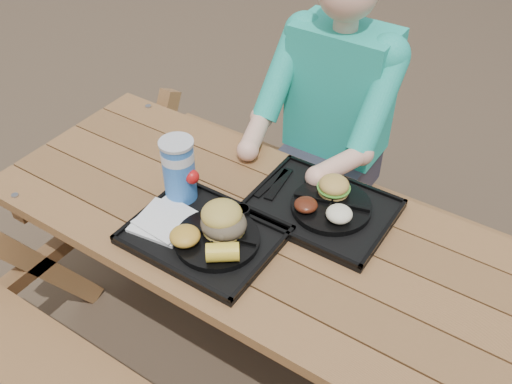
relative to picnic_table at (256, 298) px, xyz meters
The scene contains 18 objects.
ground 0.38m from the picnic_table, ahead, with size 60.00×60.00×0.00m, color #999999.
picnic_table is the anchor object (origin of this frame).
tray_near 0.42m from the picnic_table, 123.94° to the right, with size 0.45×0.35×0.02m, color black.
tray_far 0.44m from the picnic_table, 47.70° to the left, with size 0.45×0.35×0.02m, color black.
plate_near 0.43m from the picnic_table, 105.74° to the right, with size 0.26×0.26×0.02m, color black.
plate_far 0.47m from the picnic_table, 44.10° to the left, with size 0.26×0.26×0.02m, color black.
napkin_stack 0.50m from the picnic_table, 142.68° to the right, with size 0.17×0.17×0.02m, color white.
soda_cup 0.57m from the picnic_table, behind, with size 0.10×0.10×0.21m, color blue.
condiment_bbq 0.42m from the picnic_table, 168.79° to the right, with size 0.05×0.05×0.03m, color black.
condiment_mustard 0.41m from the picnic_table, 161.86° to the right, with size 0.05×0.05×0.03m, color yellow.
sandwich 0.50m from the picnic_table, 110.01° to the right, with size 0.13×0.13×0.14m, color gold, non-canonical shape.
mac_cheese 0.50m from the picnic_table, 116.60° to the right, with size 0.09×0.09×0.05m, color gold.
corn_cob 0.49m from the picnic_table, 83.14° to the right, with size 0.09×0.09×0.06m, color yellow, non-canonical shape.
cutlery_far 0.44m from the picnic_table, 98.55° to the left, with size 0.03×0.18×0.01m, color black.
burger 0.54m from the picnic_table, 55.44° to the left, with size 0.10×0.10×0.09m, color gold, non-canonical shape.
baked_beans 0.46m from the picnic_table, 41.75° to the left, with size 0.08×0.08×0.03m, color #541F10.
potato_salad 0.51m from the picnic_table, 27.58° to the left, with size 0.08×0.08×0.05m, color white.
diner 0.73m from the picnic_table, 95.50° to the left, with size 0.48×0.84×1.28m, color #1B9CBD, non-canonical shape.
Camera 1 is at (0.72, -1.10, 2.00)m, focal length 40.00 mm.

